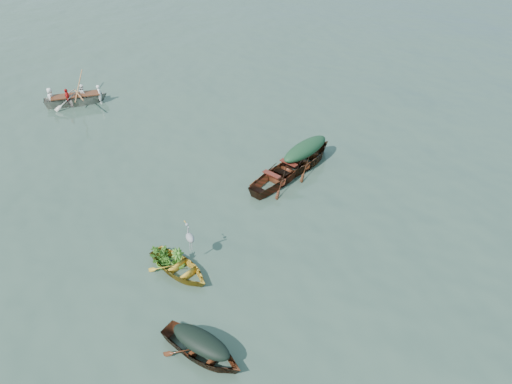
# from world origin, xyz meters

# --- Properties ---
(ground) EXTENTS (140.00, 140.00, 0.00)m
(ground) POSITION_xyz_m (0.00, 0.00, 0.00)
(ground) COLOR #374D40
(ground) RESTS_ON ground
(yellow_dinghy) EXTENTS (2.03, 2.93, 0.70)m
(yellow_dinghy) POSITION_xyz_m (-3.26, 1.07, 0.00)
(yellow_dinghy) COLOR gold
(yellow_dinghy) RESTS_ON ground
(dark_covered_boat) EXTENTS (2.43, 3.24, 0.72)m
(dark_covered_boat) POSITION_xyz_m (-3.81, -1.86, 0.00)
(dark_covered_boat) COLOR #562714
(dark_covered_boat) RESTS_ON ground
(green_tarp_boat) EXTENTS (4.55, 2.75, 1.01)m
(green_tarp_boat) POSITION_xyz_m (3.08, 4.21, 0.00)
(green_tarp_boat) COLOR #562614
(green_tarp_boat) RESTS_ON ground
(open_wooden_boat) EXTENTS (4.33, 2.72, 0.95)m
(open_wooden_boat) POSITION_xyz_m (1.70, 3.71, 0.00)
(open_wooden_boat) COLOR maroon
(open_wooden_boat) RESTS_ON ground
(rowed_boat) EXTENTS (4.17, 1.99, 0.94)m
(rowed_boat) POSITION_xyz_m (-3.47, 13.83, 0.00)
(rowed_boat) COLOR beige
(rowed_boat) RESTS_ON ground
(dark_tarp_cover) EXTENTS (1.33, 1.78, 0.40)m
(dark_tarp_cover) POSITION_xyz_m (-3.81, -1.86, 0.56)
(dark_tarp_cover) COLOR black
(dark_tarp_cover) RESTS_ON dark_covered_boat
(green_tarp_cover) EXTENTS (2.50, 1.51, 0.52)m
(green_tarp_cover) POSITION_xyz_m (3.08, 4.21, 0.77)
(green_tarp_cover) COLOR #183A1F
(green_tarp_cover) RESTS_ON green_tarp_boat
(thwart_benches) EXTENTS (2.21, 1.48, 0.04)m
(thwart_benches) POSITION_xyz_m (1.70, 3.71, 0.50)
(thwart_benches) COLOR #4F1A12
(thwart_benches) RESTS_ON open_wooden_boat
(heron) EXTENTS (0.40, 0.47, 0.92)m
(heron) POSITION_xyz_m (-2.76, 1.31, 0.81)
(heron) COLOR #919499
(heron) RESTS_ON yellow_dinghy
(dinghy_weeds) EXTENTS (0.97, 1.09, 0.60)m
(dinghy_weeds) POSITION_xyz_m (-3.43, 1.60, 0.65)
(dinghy_weeds) COLOR #366D1C
(dinghy_weeds) RESTS_ON yellow_dinghy
(rowers) EXTENTS (2.97, 1.63, 0.76)m
(rowers) POSITION_xyz_m (-3.47, 13.83, 0.85)
(rowers) COLOR silver
(rowers) RESTS_ON rowed_boat
(oars) EXTENTS (1.11, 2.67, 0.06)m
(oars) POSITION_xyz_m (-3.47, 13.83, 0.50)
(oars) COLOR #A96E40
(oars) RESTS_ON rowed_boat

